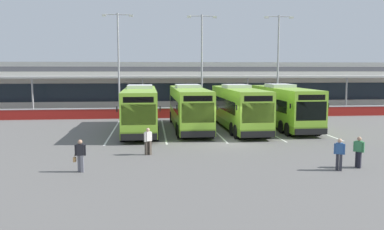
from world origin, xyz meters
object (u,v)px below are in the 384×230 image
(lamp_post_west, at_px, (119,58))
(lamp_post_centre, at_px, (202,58))
(coach_bus_leftmost, at_px, (140,110))
(coach_bus_centre, at_px, (238,108))
(pedestrian_with_handbag, at_px, (80,155))
(pedestrian_near_bin, at_px, (359,151))
(coach_bus_left_centre, at_px, (189,108))
(lamp_post_east, at_px, (278,59))
(pedestrian_child, at_px, (148,140))
(pedestrian_in_dark_coat, at_px, (339,153))
(coach_bus_right_centre, at_px, (283,107))

(lamp_post_west, height_order, lamp_post_centre, same)
(coach_bus_leftmost, distance_m, coach_bus_centre, 8.28)
(pedestrian_with_handbag, height_order, lamp_post_west, lamp_post_west)
(pedestrian_near_bin, bearing_deg, coach_bus_centre, 103.40)
(coach_bus_leftmost, distance_m, pedestrian_with_handbag, 13.22)
(pedestrian_with_handbag, bearing_deg, coach_bus_leftmost, 78.58)
(coach_bus_left_centre, height_order, lamp_post_centre, lamp_post_centre)
(pedestrian_near_bin, relative_size, lamp_post_centre, 0.15)
(pedestrian_with_handbag, xyz_separation_m, lamp_post_east, (17.55, 23.27, 5.43))
(pedestrian_child, bearing_deg, pedestrian_with_handbag, -132.32)
(pedestrian_in_dark_coat, height_order, pedestrian_near_bin, same)
(coach_bus_leftmost, xyz_separation_m, lamp_post_west, (-2.52, 10.57, 4.50))
(pedestrian_in_dark_coat, xyz_separation_m, lamp_post_east, (4.64, 24.28, 5.42))
(coach_bus_right_centre, xyz_separation_m, pedestrian_near_bin, (-0.91, -14.54, -0.91))
(lamp_post_west, height_order, lamp_post_east, same)
(pedestrian_in_dark_coat, distance_m, pedestrian_near_bin, 1.33)
(coach_bus_left_centre, bearing_deg, lamp_post_centre, 76.69)
(coach_bus_left_centre, relative_size, lamp_post_west, 1.11)
(coach_bus_leftmost, relative_size, pedestrian_child, 7.52)
(coach_bus_right_centre, distance_m, pedestrian_child, 15.67)
(coach_bus_left_centre, height_order, pedestrian_with_handbag, coach_bus_left_centre)
(coach_bus_right_centre, relative_size, pedestrian_child, 7.52)
(coach_bus_centre, bearing_deg, lamp_post_east, 56.59)
(lamp_post_west, bearing_deg, pedestrian_in_dark_coat, -62.38)
(pedestrian_with_handbag, relative_size, lamp_post_west, 0.15)
(lamp_post_east, bearing_deg, coach_bus_right_centre, -104.91)
(lamp_post_west, relative_size, lamp_post_centre, 1.00)
(coach_bus_centre, xyz_separation_m, lamp_post_west, (-10.80, 10.32, 4.50))
(coach_bus_left_centre, distance_m, pedestrian_child, 10.61)
(coach_bus_leftmost, distance_m, lamp_post_centre, 13.37)
(pedestrian_with_handbag, distance_m, lamp_post_west, 24.11)
(pedestrian_near_bin, bearing_deg, coach_bus_right_centre, 86.44)
(pedestrian_child, bearing_deg, pedestrian_in_dark_coat, -25.88)
(lamp_post_east, bearing_deg, pedestrian_near_bin, -98.08)
(coach_bus_left_centre, relative_size, lamp_post_east, 1.11)
(lamp_post_west, bearing_deg, coach_bus_left_centre, -56.04)
(pedestrian_child, xyz_separation_m, lamp_post_east, (14.24, 19.63, 5.42))
(coach_bus_leftmost, height_order, pedestrian_with_handbag, coach_bus_leftmost)
(lamp_post_east, bearing_deg, pedestrian_with_handbag, -127.02)
(coach_bus_right_centre, bearing_deg, pedestrian_with_handbag, -137.20)
(pedestrian_in_dark_coat, bearing_deg, lamp_post_centre, 98.77)
(coach_bus_left_centre, distance_m, coach_bus_centre, 4.20)
(pedestrian_near_bin, relative_size, lamp_post_west, 0.15)
(lamp_post_west, bearing_deg, coach_bus_right_centre, -32.46)
(pedestrian_with_handbag, bearing_deg, pedestrian_child, 47.68)
(coach_bus_left_centre, distance_m, pedestrian_in_dark_coat, 15.95)
(coach_bus_centre, xyz_separation_m, pedestrian_with_handbag, (-10.89, -13.17, -0.93))
(coach_bus_left_centre, distance_m, lamp_post_west, 12.69)
(lamp_post_centre, distance_m, lamp_post_east, 8.47)
(coach_bus_leftmost, relative_size, lamp_post_west, 1.11)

